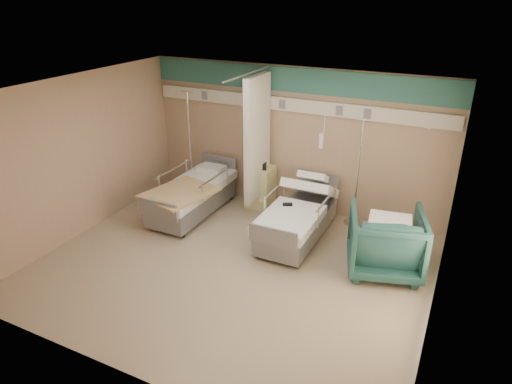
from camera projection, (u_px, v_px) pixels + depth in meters
ground at (232, 266)px, 7.34m from camera, size 6.00×5.00×0.00m
room_walls at (236, 152)px, 6.79m from camera, size 6.04×5.04×2.82m
bed_right at (297, 222)px, 8.03m from camera, size 1.00×2.16×0.63m
bed_left at (192, 199)px, 8.91m from camera, size 1.00×2.16×0.63m
bedside_cabinet at (260, 187)px, 9.18m from camera, size 0.50×0.48×0.85m
visitor_armchair at (385, 242)px, 7.04m from camera, size 1.37×1.39×1.02m
waffle_blanket at (392, 211)px, 6.78m from camera, size 0.70×0.64×0.07m
iv_stand_right at (355, 204)px, 8.49m from camera, size 0.36×0.36×2.03m
iv_stand_left at (192, 175)px, 9.65m from camera, size 0.40×0.40×2.24m
call_remote at (287, 204)px, 7.93m from camera, size 0.19×0.14×0.04m
tan_blanket at (180, 193)px, 8.37m from camera, size 1.24×1.43×0.04m
toiletry_bag at (261, 166)px, 8.89m from camera, size 0.27×0.22×0.12m
white_cup at (254, 161)px, 9.12m from camera, size 0.11×0.11×0.12m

